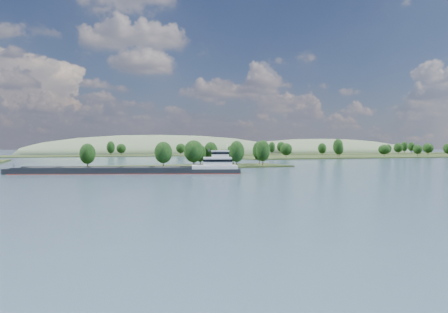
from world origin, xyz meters
name	(u,v)px	position (x,y,z in m)	size (l,w,h in m)	color
ground	(226,176)	(0.00, 120.00, 0.00)	(1800.00, 1800.00, 0.00)	#35475C
tree_island	(194,159)	(7.02, 179.34, 3.85)	(100.00, 31.28, 12.78)	#223015
right_bank	(400,155)	(231.08, 299.34, 0.99)	(320.00, 90.00, 15.43)	#223015
back_shoreline	(129,155)	(7.87, 399.74, 0.73)	(900.00, 60.00, 15.53)	#223015
hill_east	(321,153)	(260.00, 470.00, 0.00)	(260.00, 140.00, 36.00)	#485B3F
hill_west	(162,153)	(60.00, 500.00, 0.00)	(320.00, 160.00, 44.00)	#485B3F
cargo_barge	(142,169)	(-22.53, 143.92, 1.38)	(79.91, 33.07, 10.92)	black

